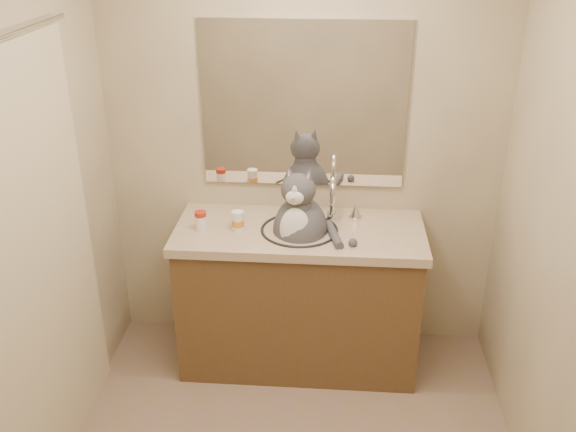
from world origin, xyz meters
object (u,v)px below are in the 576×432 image
object	(u,v)px
pill_bottle_orange	(238,221)
pill_bottle_redcap	(201,221)
cat	(300,227)
grey_canister	(238,215)

from	to	relation	value
pill_bottle_orange	pill_bottle_redcap	bearing A→B (deg)	-176.92
cat	pill_bottle_redcap	size ratio (longest dim) A/B	5.53
cat	pill_bottle_redcap	distance (m)	0.53
pill_bottle_redcap	grey_canister	distance (m)	0.22
pill_bottle_orange	grey_canister	xyz separation A→B (m)	(-0.02, 0.11, -0.02)
pill_bottle_orange	grey_canister	distance (m)	0.11
pill_bottle_redcap	grey_canister	size ratio (longest dim) A/B	1.52
pill_bottle_orange	cat	bearing A→B (deg)	2.07
grey_canister	pill_bottle_orange	bearing A→B (deg)	-81.94
pill_bottle_redcap	pill_bottle_orange	distance (m)	0.20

